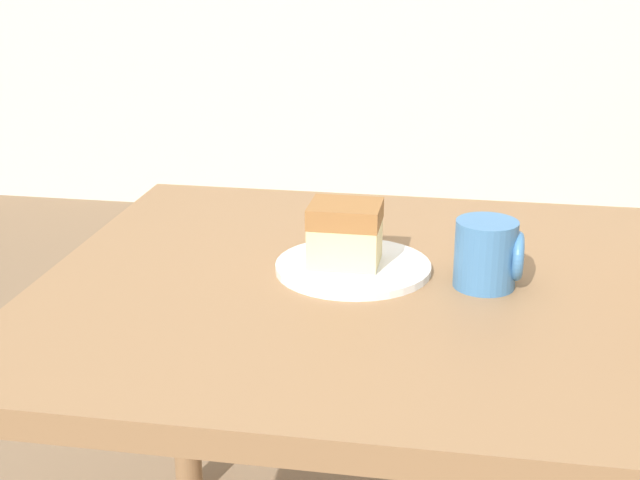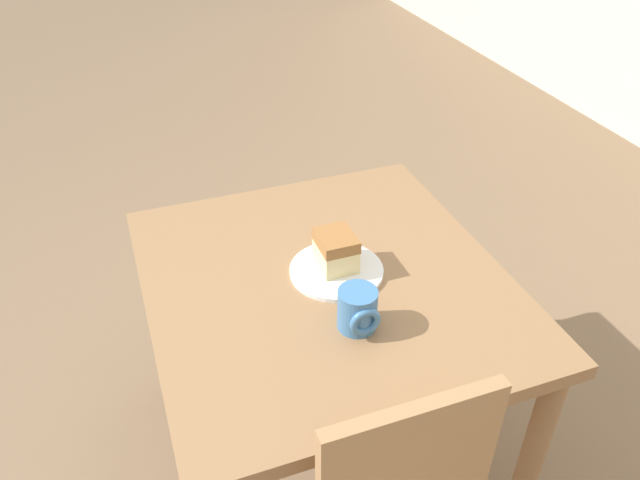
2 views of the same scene
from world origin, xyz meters
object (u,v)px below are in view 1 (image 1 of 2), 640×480
(plate, at_px, (353,267))
(cake_slice, at_px, (345,233))
(dining_table_near, at_px, (358,339))
(coffee_mug, at_px, (488,254))

(plate, xyz_separation_m, cake_slice, (-0.01, 0.00, 0.05))
(dining_table_near, distance_m, plate, 0.11)
(dining_table_near, relative_size, coffee_mug, 9.44)
(dining_table_near, xyz_separation_m, plate, (-0.01, 0.03, 0.10))
(plate, bearing_deg, dining_table_near, -67.75)
(dining_table_near, distance_m, cake_slice, 0.16)
(cake_slice, height_order, coffee_mug, cake_slice)
(plate, distance_m, coffee_mug, 0.21)
(cake_slice, bearing_deg, coffee_mug, -7.88)
(plate, relative_size, cake_slice, 2.23)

